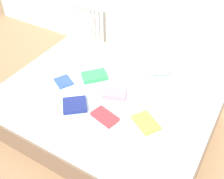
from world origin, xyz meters
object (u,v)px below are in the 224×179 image
object	(u,v)px
pillow	(147,63)
textbook_green	(94,76)
radiator	(85,22)
textbook_red	(105,117)
bed	(110,109)
textbook_lime	(146,123)
textbook_pink	(114,93)
textbook_navy	(75,105)
textbook_white	(180,115)
textbook_blue	(63,82)

from	to	relation	value
pillow	textbook_green	xyz separation A→B (m)	(-0.39, -0.43, -0.03)
radiator	textbook_red	distance (m)	1.99
radiator	pillow	size ratio (longest dim) A/B	1.11
bed	textbook_lime	xyz separation A→B (m)	(0.48, -0.20, 0.27)
textbook_lime	textbook_red	xyz separation A→B (m)	(-0.33, -0.12, 0.00)
bed	textbook_red	world-z (taller)	textbook_red
textbook_pink	textbook_green	distance (m)	0.33
textbook_navy	textbook_green	bearing A→B (deg)	60.49
textbook_white	textbook_lime	xyz separation A→B (m)	(-0.22, -0.22, -0.01)
bed	radiator	xyz separation A→B (m)	(-1.13, 1.20, 0.16)
textbook_white	textbook_blue	xyz separation A→B (m)	(-1.15, -0.14, -0.02)
bed	textbook_navy	size ratio (longest dim) A/B	9.52
bed	textbook_red	size ratio (longest dim) A/B	8.63
textbook_lime	bed	bearing A→B (deg)	-171.74
pillow	textbook_lime	world-z (taller)	pillow
textbook_red	textbook_pink	xyz separation A→B (m)	(-0.07, 0.29, 0.01)
pillow	textbook_lime	bearing A→B (deg)	-65.57
textbook_white	textbook_red	bearing A→B (deg)	-105.92
textbook_green	textbook_red	bearing A→B (deg)	-95.44
textbook_pink	pillow	bearing A→B (deg)	61.82
pillow	textbook_lime	distance (m)	0.80
textbook_red	textbook_green	size ratio (longest dim) A/B	0.94
pillow	textbook_white	world-z (taller)	pillow
textbook_blue	textbook_pink	xyz separation A→B (m)	(0.53, 0.09, 0.01)
textbook_pink	textbook_white	bearing A→B (deg)	-16.58
textbook_blue	textbook_green	bearing A→B (deg)	73.54
textbook_white	textbook_navy	xyz separation A→B (m)	(-0.85, -0.35, -0.01)
textbook_navy	textbook_pink	bearing A→B (deg)	13.78
bed	textbook_pink	xyz separation A→B (m)	(0.07, -0.03, 0.27)
radiator	textbook_navy	bearing A→B (deg)	-57.74
textbook_red	pillow	bearing A→B (deg)	103.63
radiator	textbook_white	world-z (taller)	radiator
textbook_blue	radiator	bearing A→B (deg)	145.81
radiator	pillow	bearing A→B (deg)	-27.81
radiator	textbook_navy	size ratio (longest dim) A/B	2.89
textbook_white	textbook_lime	distance (m)	0.31
textbook_blue	textbook_green	xyz separation A→B (m)	(0.22, 0.22, 0.01)
textbook_navy	textbook_lime	size ratio (longest dim) A/B	0.90
textbook_white	textbook_navy	world-z (taller)	textbook_white
textbook_white	textbook_lime	bearing A→B (deg)	-92.12
textbook_lime	radiator	bearing A→B (deg)	170.18
textbook_blue	bed	bearing A→B (deg)	43.94
textbook_pink	textbook_lime	bearing A→B (deg)	-43.72
textbook_white	textbook_green	size ratio (longest dim) A/B	0.79
textbook_blue	textbook_navy	world-z (taller)	textbook_navy
textbook_red	textbook_lime	bearing A→B (deg)	33.29
textbook_navy	textbook_red	size ratio (longest dim) A/B	0.91
bed	textbook_red	bearing A→B (deg)	-65.43
radiator	pillow	world-z (taller)	radiator
radiator	textbook_lime	distance (m)	2.14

